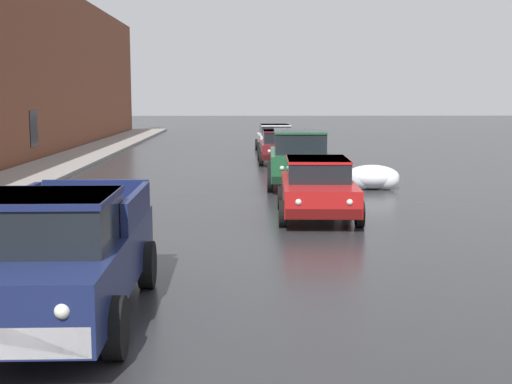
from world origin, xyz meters
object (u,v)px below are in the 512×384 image
Objects in this scene: sedan_red_parked_kerbside_close at (318,186)px; suv_green_parked_kerbside_mid at (299,156)px; sedan_white_queued_behind_truck at (275,137)px; pickup_truck_darkblue_approaching_near_lane at (59,255)px; sedan_maroon_parked_far_down_block at (280,146)px.

suv_green_parked_kerbside_mid is (0.02, 5.70, 0.24)m from sedan_red_parked_kerbside_close.
sedan_red_parked_kerbside_close is 19.57m from sedan_white_queued_behind_truck.
pickup_truck_darkblue_approaching_near_lane is 1.20× the size of sedan_white_queued_behind_truck.
sedan_white_queued_behind_truck is at bearing 90.37° from suv_green_parked_kerbside_mid.
sedan_red_parked_kerbside_close is 1.03× the size of sedan_maroon_parked_far_down_block.
sedan_red_parked_kerbside_close is at bearing -89.80° from sedan_white_queued_behind_truck.
suv_green_parked_kerbside_mid reaches higher than sedan_red_parked_kerbside_close.
pickup_truck_darkblue_approaching_near_lane reaches higher than sedan_red_parked_kerbside_close.
pickup_truck_darkblue_approaching_near_lane is at bearing -107.41° from suv_green_parked_kerbside_mid.
sedan_maroon_parked_far_down_block is (4.05, 21.27, -0.13)m from pickup_truck_darkblue_approaching_near_lane.
sedan_maroon_parked_far_down_block is at bearing 91.24° from suv_green_parked_kerbside_mid.
sedan_maroon_parked_far_down_block is (-0.15, 13.51, -0.00)m from sedan_red_parked_kerbside_close.
pickup_truck_darkblue_approaching_near_lane is 1.12× the size of suv_green_parked_kerbside_mid.
sedan_red_parked_kerbside_close is 13.51m from sedan_maroon_parked_far_down_block.
sedan_red_parked_kerbside_close is 1.00× the size of sedan_white_queued_behind_truck.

